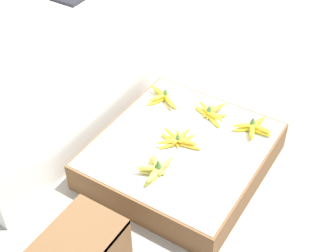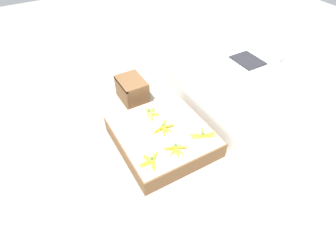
% 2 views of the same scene
% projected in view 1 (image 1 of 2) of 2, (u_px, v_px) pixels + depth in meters
% --- Properties ---
extents(ground_plane, '(10.00, 10.00, 0.00)m').
position_uv_depth(ground_plane, '(181.00, 167.00, 2.65)').
color(ground_plane, gray).
extents(display_platform, '(0.92, 0.87, 0.18)m').
position_uv_depth(display_platform, '(182.00, 156.00, 2.59)').
color(display_platform, brown).
rests_on(display_platform, ground_plane).
extents(back_vendor_table, '(1.39, 0.55, 0.79)m').
position_uv_depth(back_vendor_table, '(50.00, 79.00, 2.61)').
color(back_vendor_table, white).
rests_on(back_vendor_table, ground_plane).
extents(banana_bunch_front_midright, '(0.21, 0.21, 0.10)m').
position_uv_depth(banana_bunch_front_midright, '(253.00, 127.00, 2.58)').
color(banana_bunch_front_midright, yellow).
rests_on(banana_bunch_front_midright, display_platform).
extents(banana_bunch_middle_left, '(0.22, 0.15, 0.11)m').
position_uv_depth(banana_bunch_middle_left, '(156.00, 169.00, 2.34)').
color(banana_bunch_middle_left, gold).
rests_on(banana_bunch_middle_left, display_platform).
extents(banana_bunch_middle_midleft, '(0.21, 0.26, 0.08)m').
position_uv_depth(banana_bunch_middle_midleft, '(178.00, 140.00, 2.52)').
color(banana_bunch_middle_midleft, gold).
rests_on(banana_bunch_middle_midleft, display_platform).
extents(banana_bunch_middle_midright, '(0.20, 0.22, 0.10)m').
position_uv_depth(banana_bunch_middle_midright, '(211.00, 113.00, 2.68)').
color(banana_bunch_middle_midright, yellow).
rests_on(banana_bunch_middle_midright, display_platform).
extents(banana_bunch_back_midright, '(0.18, 0.25, 0.09)m').
position_uv_depth(banana_bunch_back_midright, '(163.00, 97.00, 2.79)').
color(banana_bunch_back_midright, yellow).
rests_on(banana_bunch_back_midright, display_platform).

